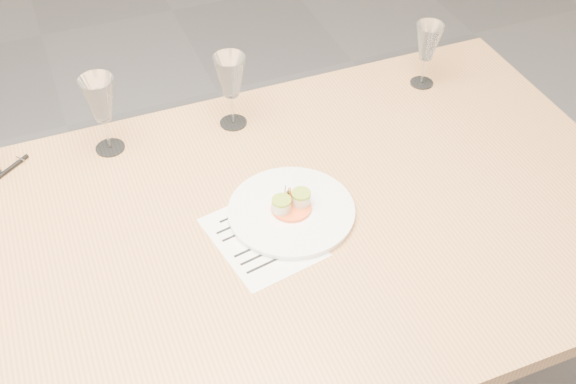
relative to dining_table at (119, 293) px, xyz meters
name	(u,v)px	position (x,y,z in m)	size (l,w,h in m)	color
dining_table	(119,293)	(0.00, 0.00, 0.00)	(2.40, 1.00, 0.75)	tan
dinner_plate	(292,210)	(0.40, 0.02, 0.08)	(0.28, 0.28, 0.07)	white
recipe_sheet	(262,237)	(0.32, -0.02, 0.07)	(0.23, 0.28, 0.00)	white
ballpoint_pen	(4,173)	(-0.18, 0.39, 0.07)	(0.13, 0.10, 0.01)	black
wine_glass_1	(100,101)	(0.08, 0.40, 0.21)	(0.08, 0.08, 0.20)	white
wine_glass_2	(230,78)	(0.39, 0.38, 0.21)	(0.08, 0.08, 0.20)	white
wine_glass_3	(428,43)	(0.92, 0.36, 0.19)	(0.07, 0.07, 0.18)	white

